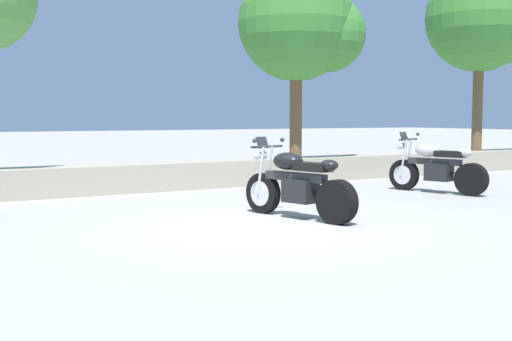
% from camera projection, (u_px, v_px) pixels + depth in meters
% --- Properties ---
extents(ground_plane, '(120.00, 120.00, 0.00)m').
position_uv_depth(ground_plane, '(260.00, 227.00, 8.66)').
color(ground_plane, '#A3A099').
extents(stone_wall, '(36.00, 0.80, 0.55)m').
position_uv_depth(stone_wall, '(137.00, 178.00, 12.77)').
color(stone_wall, '#A89E89').
rests_on(stone_wall, ground).
extents(motorcycle_black_centre, '(0.85, 2.04, 1.18)m').
position_uv_depth(motorcycle_black_centre, '(297.00, 185.00, 9.36)').
color(motorcycle_black_centre, black).
rests_on(motorcycle_black_centre, ground).
extents(motorcycle_silver_far_right, '(0.88, 2.03, 1.18)m').
position_uv_depth(motorcycle_silver_far_right, '(435.00, 168.00, 12.52)').
color(motorcycle_silver_far_right, black).
rests_on(motorcycle_silver_far_right, ground).
extents(leafy_tree_mid_left, '(2.76, 2.63, 4.36)m').
position_uv_depth(leafy_tree_mid_left, '(303.00, 26.00, 14.41)').
color(leafy_tree_mid_left, brown).
rests_on(leafy_tree_mid_left, stone_wall).
extents(leafy_tree_mid_right, '(3.07, 2.92, 5.08)m').
position_uv_depth(leafy_tree_mid_right, '(486.00, 21.00, 17.39)').
color(leafy_tree_mid_right, brown).
rests_on(leafy_tree_mid_right, stone_wall).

